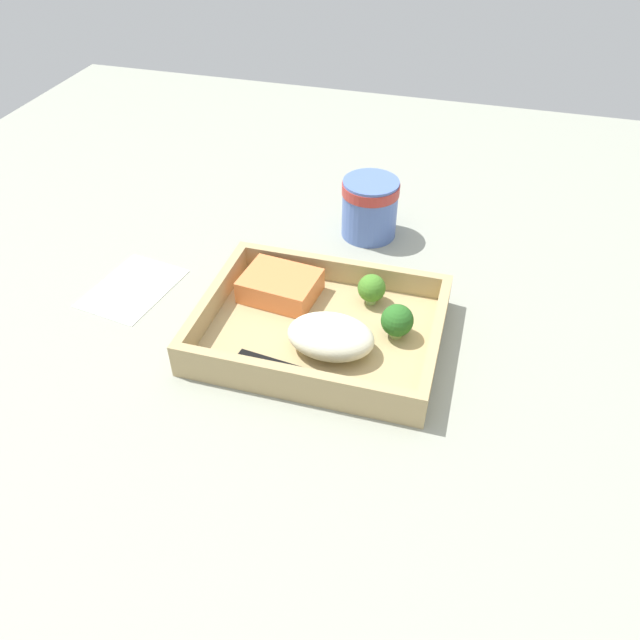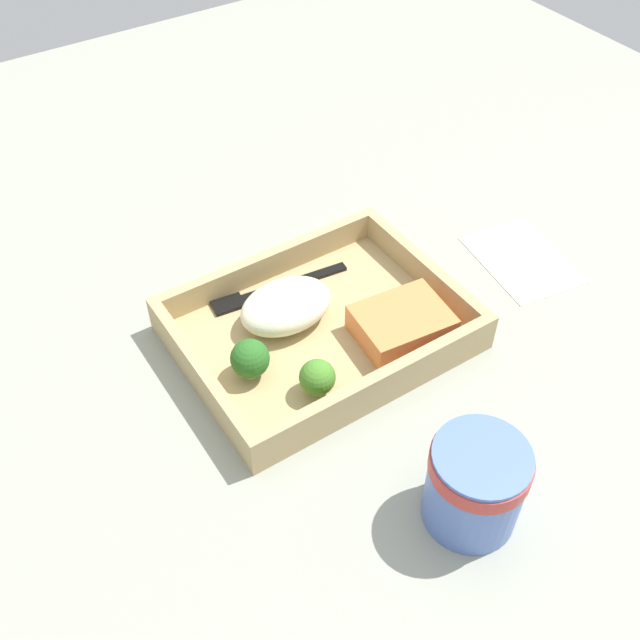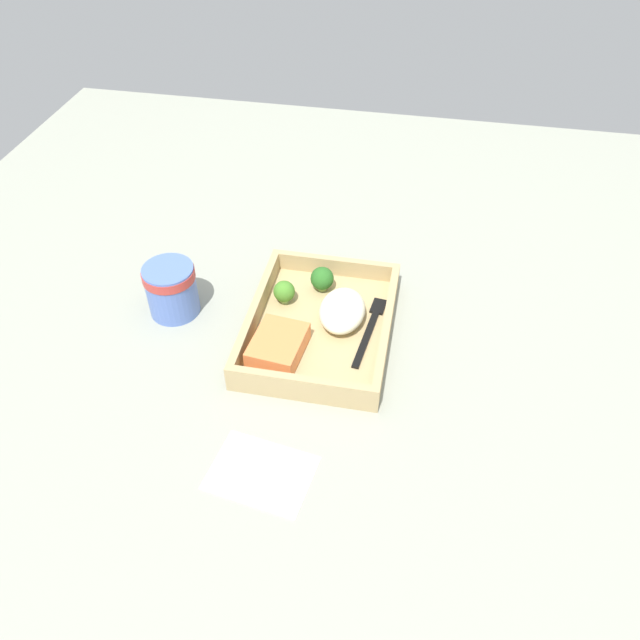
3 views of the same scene
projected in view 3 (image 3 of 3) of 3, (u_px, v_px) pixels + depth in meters
The scene contains 10 objects.
ground_plane at pixel (320, 337), 99.02cm from camera, with size 160.00×160.00×2.00cm, color gray.
takeout_tray at pixel (320, 330), 97.92cm from camera, with size 28.52×21.86×1.20cm, color tan.
tray_rim at pixel (320, 320), 96.43cm from camera, with size 28.52×21.86×3.17cm.
salmon_fillet at pixel (278, 346), 92.41cm from camera, with size 9.27×7.23×3.02cm, color orange.
mashed_potatoes at pixel (342, 311), 97.18cm from camera, with size 10.10×7.13×4.19cm, color beige.
broccoli_floret_1 at pixel (284, 292), 100.38cm from camera, with size 3.51×3.51×4.00cm.
broccoli_floret_2 at pixel (322, 279), 102.53cm from camera, with size 3.86×3.86×4.32cm.
fork at pixel (370, 327), 97.16cm from camera, with size 15.88×3.59×0.44cm.
paper_cup at pixel (171, 287), 98.83cm from camera, with size 8.26×8.26×8.71cm.
receipt_slip at pixel (261, 472), 79.51cm from camera, with size 9.47×12.89×0.24cm, color white.
Camera 3 is at (-69.04, -13.39, 68.76)cm, focal length 35.00 mm.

